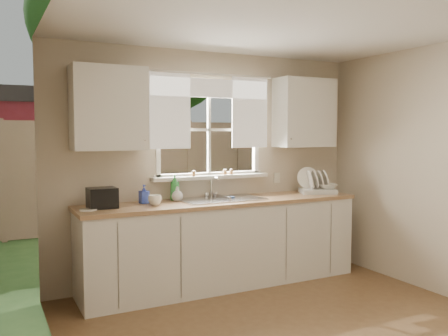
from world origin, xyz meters
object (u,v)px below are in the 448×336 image
dish_rack (317,186)px  cup (155,200)px  black_appliance (102,198)px  soap_bottle_a (175,187)px

dish_rack → cup: dish_rack is taller
dish_rack → black_appliance: (-2.49, 0.04, 0.02)m
soap_bottle_a → cup: (-0.30, -0.23, -0.09)m
soap_bottle_a → black_appliance: (-0.79, -0.16, -0.04)m
black_appliance → cup: bearing=-8.8°
dish_rack → soap_bottle_a: size_ratio=1.76×
cup → black_appliance: black_appliance is taller
dish_rack → soap_bottle_a: dish_rack is taller
dish_rack → black_appliance: 2.49m
dish_rack → black_appliance: size_ratio=1.83×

